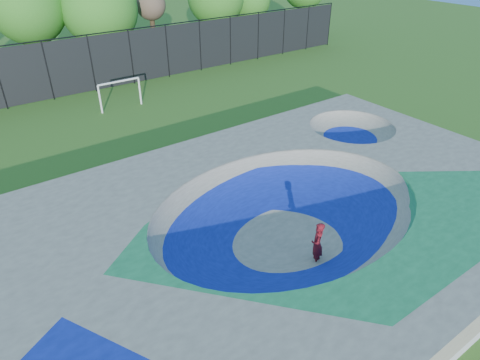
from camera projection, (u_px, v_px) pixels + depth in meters
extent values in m
plane|color=#2E5718|center=(287.00, 235.00, 16.71)|extent=(120.00, 120.00, 0.00)
cube|color=gray|center=(288.00, 220.00, 16.33)|extent=(22.00, 14.00, 1.50)
imported|color=#B60E1B|center=(317.00, 244.00, 14.89)|extent=(0.74, 0.73, 1.73)
cube|color=black|center=(315.00, 263.00, 15.32)|extent=(0.72, 0.69, 0.05)
cylinder|color=silver|center=(100.00, 99.00, 27.20)|extent=(0.12, 0.12, 1.82)
cylinder|color=silver|center=(140.00, 91.00, 28.58)|extent=(0.12, 0.12, 1.82)
cylinder|color=silver|center=(118.00, 82.00, 27.42)|extent=(2.73, 0.12, 0.12)
cylinder|color=black|center=(48.00, 71.00, 28.77)|extent=(0.09, 0.09, 4.00)
cylinder|color=black|center=(92.00, 64.00, 30.29)|extent=(0.09, 0.09, 4.00)
cylinder|color=black|center=(131.00, 57.00, 31.80)|extent=(0.09, 0.09, 4.00)
cylinder|color=black|center=(167.00, 51.00, 33.32)|extent=(0.09, 0.09, 4.00)
cylinder|color=black|center=(200.00, 46.00, 34.84)|extent=(0.09, 0.09, 4.00)
cylinder|color=black|center=(230.00, 41.00, 36.35)|extent=(0.09, 0.09, 4.00)
cylinder|color=black|center=(258.00, 36.00, 37.87)|extent=(0.09, 0.09, 4.00)
cylinder|color=black|center=(284.00, 32.00, 39.39)|extent=(0.09, 0.09, 4.00)
cylinder|color=black|center=(307.00, 28.00, 40.90)|extent=(0.09, 0.09, 4.00)
cylinder|color=black|center=(329.00, 25.00, 42.42)|extent=(0.09, 0.09, 4.00)
cube|color=black|center=(92.00, 64.00, 30.29)|extent=(48.00, 0.03, 3.80)
cylinder|color=black|center=(87.00, 35.00, 29.26)|extent=(48.00, 0.08, 0.08)
cylinder|color=#443522|center=(39.00, 56.00, 33.70)|extent=(0.44, 0.44, 3.17)
sphere|color=#286B1C|center=(28.00, 7.00, 31.83)|extent=(5.51, 5.51, 5.51)
cylinder|color=#443522|center=(107.00, 54.00, 35.12)|extent=(0.44, 0.44, 2.70)
sphere|color=#286B1C|center=(99.00, 8.00, 33.29)|extent=(5.94, 5.94, 5.94)
cylinder|color=#443522|center=(154.00, 38.00, 38.51)|extent=(0.44, 0.44, 3.44)
sphere|color=brown|center=(151.00, 5.00, 37.06)|extent=(2.60, 2.60, 2.60)
cylinder|color=#443522|center=(217.00, 35.00, 41.11)|extent=(0.44, 0.44, 2.85)
cylinder|color=#443522|center=(249.00, 30.00, 43.42)|extent=(0.44, 0.44, 2.64)
sphere|color=#286B1C|center=(250.00, 0.00, 41.97)|extent=(4.05, 4.05, 4.05)
cylinder|color=#443522|center=(302.00, 20.00, 45.94)|extent=(0.44, 0.44, 3.40)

